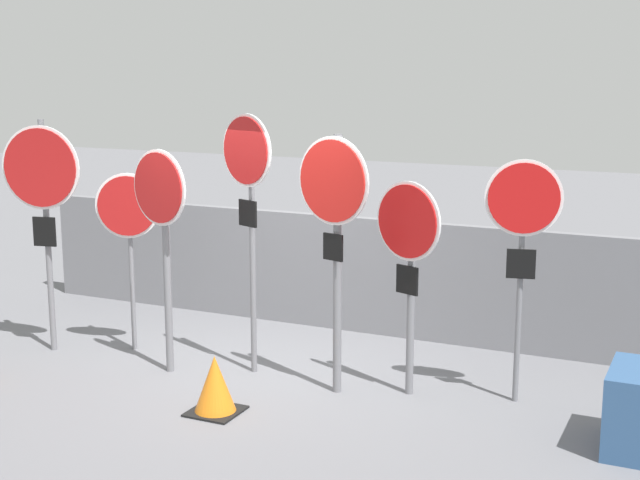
{
  "coord_description": "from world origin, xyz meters",
  "views": [
    {
      "loc": [
        4.26,
        -7.69,
        3.12
      ],
      "look_at": [
        0.7,
        0.0,
        1.46
      ],
      "focal_mm": 50.0,
      "sensor_mm": 36.0,
      "label": 1
    }
  ],
  "objects": [
    {
      "name": "stop_sign_3",
      "position": [
        -0.09,
        -0.01,
        1.99
      ],
      "size": [
        0.69,
        0.3,
        2.67
      ],
      "rotation": [
        0.0,
        0.0,
        -0.38
      ],
      "color": "slate",
      "rests_on": "ground"
    },
    {
      "name": "stop_sign_4",
      "position": [
        0.93,
        -0.18,
        1.77
      ],
      "size": [
        0.8,
        0.26,
        2.51
      ],
      "rotation": [
        0.0,
        0.0,
        -0.28
      ],
      "color": "slate",
      "rests_on": "ground"
    },
    {
      "name": "stop_sign_0",
      "position": [
        -2.45,
        -0.32,
        1.86
      ],
      "size": [
        0.89,
        0.22,
        2.57
      ],
      "rotation": [
        0.0,
        0.0,
        0.21
      ],
      "color": "slate",
      "rests_on": "ground"
    },
    {
      "name": "stop_sign_1",
      "position": [
        -1.63,
        0.08,
        1.51
      ],
      "size": [
        0.68,
        0.27,
        1.99
      ],
      "rotation": [
        0.0,
        0.0,
        0.35
      ],
      "color": "slate",
      "rests_on": "ground"
    },
    {
      "name": "traffic_cone_0",
      "position": [
        0.15,
        -1.1,
        0.27
      ],
      "size": [
        0.46,
        0.46,
        0.54
      ],
      "color": "black",
      "rests_on": "ground"
    },
    {
      "name": "stop_sign_5",
      "position": [
        1.59,
        0.07,
        1.47
      ],
      "size": [
        0.71,
        0.29,
        2.08
      ],
      "rotation": [
        0.0,
        0.0,
        -0.36
      ],
      "color": "slate",
      "rests_on": "ground"
    },
    {
      "name": "ground_plane",
      "position": [
        0.0,
        0.0,
        0.0
      ],
      "size": [
        40.0,
        40.0,
        0.0
      ],
      "primitive_type": "plane",
      "color": "slate"
    },
    {
      "name": "fence_back",
      "position": [
        0.0,
        1.83,
        0.69
      ],
      "size": [
        8.12,
        0.12,
        1.38
      ],
      "color": "slate",
      "rests_on": "ground"
    },
    {
      "name": "stop_sign_2",
      "position": [
        -0.88,
        -0.37,
        1.66
      ],
      "size": [
        0.75,
        0.23,
        2.32
      ],
      "rotation": [
        0.0,
        0.0,
        -0.27
      ],
      "color": "slate",
      "rests_on": "ground"
    },
    {
      "name": "stop_sign_6",
      "position": [
        2.59,
        0.3,
        1.73
      ],
      "size": [
        0.69,
        0.2,
        2.3
      ],
      "rotation": [
        0.0,
        0.0,
        0.23
      ],
      "color": "slate",
      "rests_on": "ground"
    }
  ]
}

